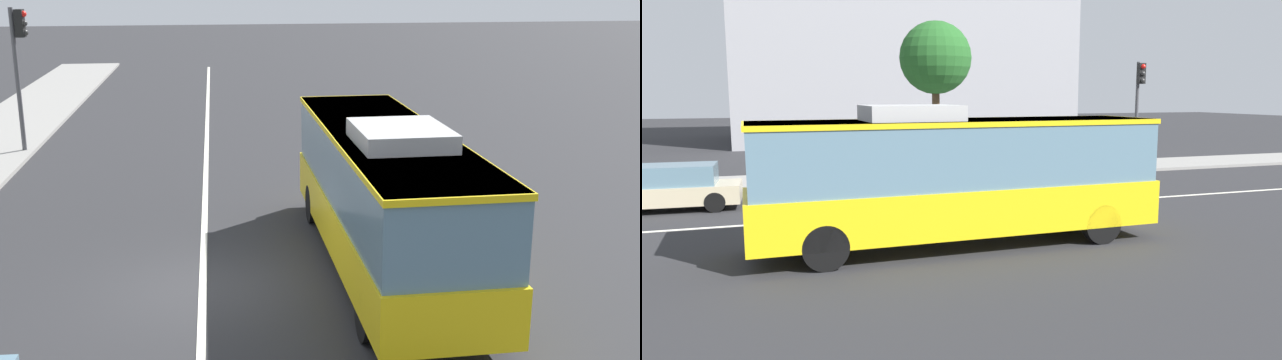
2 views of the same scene
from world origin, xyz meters
TOP-DOWN VIEW (x-y plane):
  - ground_plane at (0.00, 0.00)m, footprint 160.00×160.00m
  - sidewalk_kerb at (0.00, 8.11)m, footprint 80.00×3.87m
  - lane_centre_line at (0.00, 0.00)m, footprint 76.00×0.16m
  - transit_bus at (0.58, -4.02)m, footprint 10.04×2.66m
  - sedan_beige_ahead at (-6.77, 3.22)m, footprint 4.56×1.95m
  - traffic_light_near_corner at (13.15, 6.38)m, footprint 0.35×0.62m
  - street_tree_kerbside_left at (3.97, 9.20)m, footprint 3.36×3.36m
  - office_block_background at (7.09, 32.04)m, footprint 25.84×17.19m

SIDE VIEW (x-z plane):
  - ground_plane at x=0.00m, z-range 0.00..0.00m
  - lane_centre_line at x=0.00m, z-range 0.00..0.01m
  - sidewalk_kerb at x=0.00m, z-range 0.00..0.14m
  - sedan_beige_ahead at x=-6.77m, z-range -0.01..1.46m
  - transit_bus at x=0.58m, z-range 0.08..3.54m
  - traffic_light_near_corner at x=13.15m, z-range 0.96..6.16m
  - street_tree_kerbside_left at x=3.97m, z-range 1.80..8.85m
  - office_block_background at x=7.09m, z-range 0.00..17.00m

